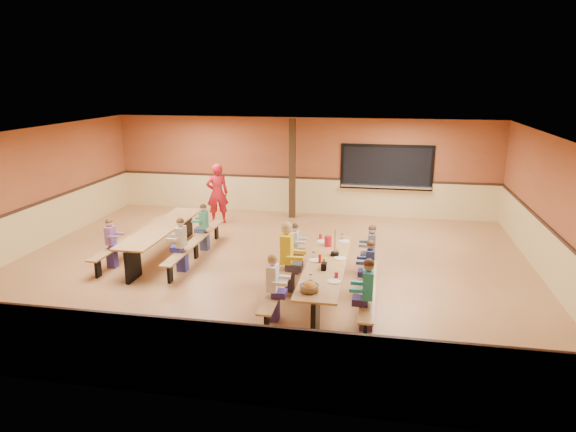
# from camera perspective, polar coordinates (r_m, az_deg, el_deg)

# --- Properties ---
(ground) EXTENTS (12.00, 12.00, 0.00)m
(ground) POSITION_cam_1_polar(r_m,az_deg,el_deg) (11.74, -2.34, -5.71)
(ground) COLOR #98643A
(ground) RESTS_ON ground
(room_envelope) EXTENTS (12.04, 10.04, 3.02)m
(room_envelope) POSITION_cam_1_polar(r_m,az_deg,el_deg) (11.51, -2.37, -2.50)
(room_envelope) COLOR #964E2B
(room_envelope) RESTS_ON ground
(kitchen_pass_through) EXTENTS (2.78, 0.28, 1.38)m
(kitchen_pass_through) POSITION_cam_1_polar(r_m,az_deg,el_deg) (15.88, 10.88, 5.13)
(kitchen_pass_through) COLOR black
(kitchen_pass_through) RESTS_ON ground
(structural_post) EXTENTS (0.18, 0.18, 3.00)m
(structural_post) POSITION_cam_1_polar(r_m,az_deg,el_deg) (15.56, 0.48, 5.24)
(structural_post) COLOR black
(structural_post) RESTS_ON ground
(cafeteria_table_main) EXTENTS (1.91, 3.70, 0.74)m
(cafeteria_table_main) POSITION_cam_1_polar(r_m,az_deg,el_deg) (9.97, 4.26, -6.39)
(cafeteria_table_main) COLOR #A47441
(cafeteria_table_main) RESTS_ON ground
(cafeteria_table_second) EXTENTS (1.91, 3.70, 0.74)m
(cafeteria_table_second) POSITION_cam_1_polar(r_m,az_deg,el_deg) (12.67, -13.75, -2.05)
(cafeteria_table_second) COLOR #A47441
(cafeteria_table_second) RESTS_ON ground
(seated_child_white_left) EXTENTS (0.37, 0.30, 1.21)m
(seated_child_white_left) POSITION_cam_1_polar(r_m,az_deg,el_deg) (9.09, -1.72, -8.00)
(seated_child_white_left) COLOR white
(seated_child_white_left) RESTS_ON ground
(seated_adult_yellow) EXTENTS (0.47, 0.38, 1.41)m
(seated_adult_yellow) POSITION_cam_1_polar(r_m,az_deg,el_deg) (10.29, -0.13, -4.58)
(seated_adult_yellow) COLOR yellow
(seated_adult_yellow) RESTS_ON ground
(seated_child_grey_left) EXTENTS (0.33, 0.27, 1.12)m
(seated_child_grey_left) POSITION_cam_1_polar(r_m,az_deg,el_deg) (11.20, 0.76, -3.69)
(seated_child_grey_left) COLOR #B8B8B8
(seated_child_grey_left) RESTS_ON ground
(seated_child_teal_right) EXTENTS (0.39, 0.32, 1.25)m
(seated_child_teal_right) POSITION_cam_1_polar(r_m,az_deg,el_deg) (8.87, 8.83, -8.66)
(seated_child_teal_right) COLOR teal
(seated_child_teal_right) RESTS_ON ground
(seated_child_navy_right) EXTENTS (0.34, 0.28, 1.16)m
(seated_child_navy_right) POSITION_cam_1_polar(r_m,az_deg,el_deg) (10.10, 9.08, -5.93)
(seated_child_navy_right) COLOR navy
(seated_child_navy_right) RESTS_ON ground
(seated_child_char_right) EXTENTS (0.35, 0.28, 1.16)m
(seated_child_char_right) POSITION_cam_1_polar(r_m,az_deg,el_deg) (11.09, 9.24, -3.99)
(seated_child_char_right) COLOR #4A4E55
(seated_child_char_right) RESTS_ON ground
(seated_child_purple_sec) EXTENTS (0.33, 0.27, 1.12)m
(seated_child_purple_sec) POSITION_cam_1_polar(r_m,az_deg,el_deg) (12.24, -19.07, -2.91)
(seated_child_purple_sec) COLOR #7B4E7B
(seated_child_purple_sec) RESTS_ON ground
(seated_child_green_sec) EXTENTS (0.34, 0.28, 1.16)m
(seated_child_green_sec) POSITION_cam_1_polar(r_m,az_deg,el_deg) (12.90, -9.31, -1.25)
(seated_child_green_sec) COLOR #337D5C
(seated_child_green_sec) RESTS_ON ground
(seated_child_tan_sec) EXTENTS (0.36, 0.30, 1.20)m
(seated_child_tan_sec) POSITION_cam_1_polar(r_m,az_deg,el_deg) (11.59, -11.75, -3.18)
(seated_child_tan_sec) COLOR #B3A88F
(seated_child_tan_sec) RESTS_ON ground
(standing_woman) EXTENTS (0.76, 0.66, 1.77)m
(standing_woman) POSITION_cam_1_polar(r_m,az_deg,el_deg) (15.21, -7.86, 2.51)
(standing_woman) COLOR #B41420
(standing_woman) RESTS_ON ground
(punch_pitcher) EXTENTS (0.16, 0.16, 0.22)m
(punch_pitcher) POSITION_cam_1_polar(r_m,az_deg,el_deg) (10.82, 4.47, -2.81)
(punch_pitcher) COLOR #AE1723
(punch_pitcher) RESTS_ON cafeteria_table_main
(chip_bowl) EXTENTS (0.32, 0.32, 0.15)m
(chip_bowl) POSITION_cam_1_polar(r_m,az_deg,el_deg) (8.60, 2.37, -7.90)
(chip_bowl) COLOR orange
(chip_bowl) RESTS_ON cafeteria_table_main
(napkin_dispenser) EXTENTS (0.10, 0.14, 0.13)m
(napkin_dispenser) POSITION_cam_1_polar(r_m,az_deg,el_deg) (9.54, 4.01, -5.60)
(napkin_dispenser) COLOR black
(napkin_dispenser) RESTS_ON cafeteria_table_main
(condiment_mustard) EXTENTS (0.06, 0.06, 0.17)m
(condiment_mustard) POSITION_cam_1_polar(r_m,az_deg,el_deg) (9.68, 4.02, -5.16)
(condiment_mustard) COLOR yellow
(condiment_mustard) RESTS_ON cafeteria_table_main
(condiment_ketchup) EXTENTS (0.06, 0.06, 0.17)m
(condiment_ketchup) POSITION_cam_1_polar(r_m,az_deg,el_deg) (9.87, 3.56, -4.75)
(condiment_ketchup) COLOR #B2140F
(condiment_ketchup) RESTS_ON cafeteria_table_main
(table_paddle) EXTENTS (0.16, 0.16, 0.56)m
(table_paddle) POSITION_cam_1_polar(r_m,az_deg,el_deg) (10.27, 5.24, -3.67)
(table_paddle) COLOR black
(table_paddle) RESTS_ON cafeteria_table_main
(place_settings) EXTENTS (0.65, 3.30, 0.11)m
(place_settings) POSITION_cam_1_polar(r_m,az_deg,el_deg) (9.87, 4.29, -4.94)
(place_settings) COLOR beige
(place_settings) RESTS_ON cafeteria_table_main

